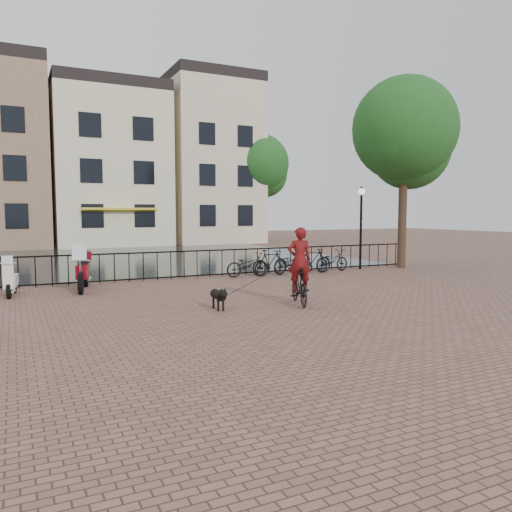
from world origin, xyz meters
name	(u,v)px	position (x,y,z in m)	size (l,w,h in m)	color
ground	(314,319)	(0.00, 0.00, 0.00)	(100.00, 100.00, 0.00)	brown
canal_water	(140,257)	(0.00, 17.30, 0.00)	(20.00, 20.00, 0.00)	black
railing	(197,264)	(0.00, 8.00, 0.50)	(20.00, 0.05, 1.02)	black
canal_house_mid	(107,167)	(0.50, 30.00, 5.90)	(8.00, 9.50, 11.80)	beige
canal_house_right	(206,161)	(8.50, 30.00, 6.65)	(7.00, 9.00, 13.30)	beige
tree_near_right	(405,129)	(9.20, 7.30, 5.97)	(4.48, 4.48, 8.24)	black
tree_far_right	(259,164)	(12.00, 27.00, 6.35)	(4.76, 4.76, 8.76)	black
lamp_post	(361,213)	(7.20, 7.60, 2.38)	(0.30, 0.30, 3.45)	black
cyclist	(299,270)	(0.61, 1.65, 0.90)	(1.00, 1.80, 2.38)	black
dog	(218,298)	(-1.56, 1.94, 0.29)	(0.34, 0.88, 0.58)	black
motorcycle	(83,266)	(-4.19, 6.67, 0.75)	(0.94, 2.17, 1.51)	maroon
scooter	(11,274)	(-6.20, 6.52, 0.62)	(0.56, 1.38, 1.24)	white
parked_bike_0	(248,265)	(1.80, 7.40, 0.45)	(0.60, 1.72, 0.90)	black
parked_bike_1	(270,262)	(2.75, 7.40, 0.50)	(0.47, 1.66, 1.00)	black
parked_bike_2	(292,263)	(3.70, 7.40, 0.45)	(0.60, 1.72, 0.90)	black
parked_bike_3	(312,260)	(4.65, 7.40, 0.50)	(0.47, 1.66, 1.00)	black
parked_bike_4	(332,261)	(5.60, 7.40, 0.45)	(0.60, 1.72, 0.90)	black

